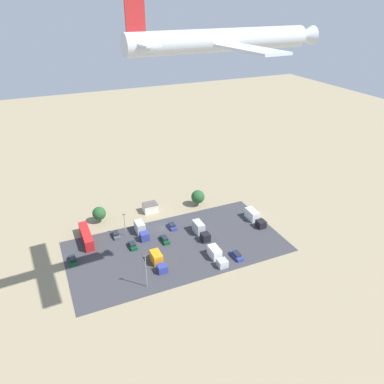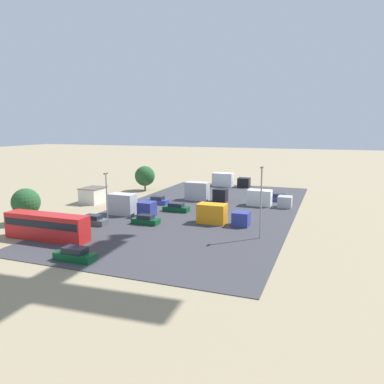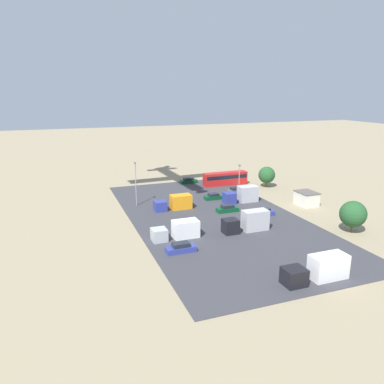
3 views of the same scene
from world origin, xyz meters
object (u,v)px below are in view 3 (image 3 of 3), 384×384
at_px(parked_truck_3, 248,222).
at_px(parked_truck_4, 243,195).
at_px(bus, 225,178).
at_px(parked_car_3, 236,191).
at_px(parked_car_4, 213,197).
at_px(shed_building, 306,198).
at_px(parked_car_5, 181,248).
at_px(parked_car_1, 227,209).
at_px(parked_car_0, 264,212).
at_px(parked_truck_1, 319,269).
at_px(parked_truck_0, 175,203).
at_px(parked_truck_2, 178,230).
at_px(parked_car_2, 189,181).

distance_m(parked_truck_3, parked_truck_4, 17.93).
distance_m(bus, parked_truck_3, 33.79).
relative_size(parked_car_3, parked_car_4, 1.05).
xyz_separation_m(shed_building, parked_car_5, (-13.93, 33.62, -0.81)).
relative_size(parked_car_1, parked_car_3, 1.05).
bearing_deg(parked_car_5, bus, 145.84).
relative_size(parked_car_0, parked_truck_1, 0.44).
xyz_separation_m(bus, parked_truck_0, (-15.58, 18.92, -0.46)).
height_order(parked_car_3, parked_car_5, parked_car_5).
bearing_deg(bus, parked_car_5, 145.84).
bearing_deg(parked_car_5, parked_car_4, 146.78).
bearing_deg(parked_car_0, parked_car_5, -62.71).
relative_size(parked_car_0, parked_truck_3, 0.48).
xyz_separation_m(parked_car_1, parked_car_3, (12.56, -8.25, -0.01)).
distance_m(parked_car_1, parked_truck_0, 10.97).
relative_size(parked_truck_3, parked_truck_4, 1.07).
bearing_deg(bus, parked_truck_4, 168.63).
bearing_deg(bus, parked_car_3, 172.19).
bearing_deg(shed_building, parked_truck_3, 115.93).
bearing_deg(parked_truck_4, parked_truck_2, 127.05).
bearing_deg(parked_car_2, parked_car_0, -171.10).
bearing_deg(parked_truck_4, parked_car_4, 50.93).
distance_m(parked_car_0, parked_car_2, 31.18).
relative_size(parked_car_3, parked_truck_4, 0.55).
relative_size(parked_truck_1, parked_truck_3, 1.09).
distance_m(bus, parked_car_0, 25.87).
relative_size(parked_truck_0, parked_truck_3, 0.94).
bearing_deg(bus, parked_car_1, 155.86).
bearing_deg(parked_car_3, parked_truck_2, -44.52).
relative_size(parked_car_3, parked_truck_0, 0.55).
bearing_deg(parked_car_2, parked_truck_1, 177.69).
relative_size(bus, parked_car_4, 2.89).
relative_size(parked_car_0, parked_truck_2, 0.51).
height_order(parked_truck_0, parked_truck_2, parked_truck_0).
height_order(parked_car_3, parked_truck_2, parked_truck_2).
xyz_separation_m(parked_car_2, parked_truck_2, (-36.23, 14.94, 0.72)).
distance_m(parked_car_3, parked_car_4, 7.88).
distance_m(parked_car_3, parked_truck_0, 19.17).
distance_m(parked_car_2, parked_truck_0, 23.31).
bearing_deg(parked_car_4, parked_car_2, -179.94).
xyz_separation_m(parked_truck_2, parked_truck_3, (-1.05, -12.69, 0.30)).
xyz_separation_m(parked_car_3, parked_truck_4, (-7.34, 2.01, 0.99)).
height_order(shed_building, parked_car_1, shed_building).
height_order(parked_car_1, parked_truck_0, parked_truck_0).
height_order(parked_car_0, parked_car_3, parked_car_0).
bearing_deg(parked_truck_0, bus, -50.53).
height_order(parked_car_4, parked_car_5, parked_car_5).
bearing_deg(parked_car_1, parked_truck_3, 173.50).
bearing_deg(parked_truck_3, parked_car_4, -6.28).
height_order(bus, parked_truck_4, parked_truck_4).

